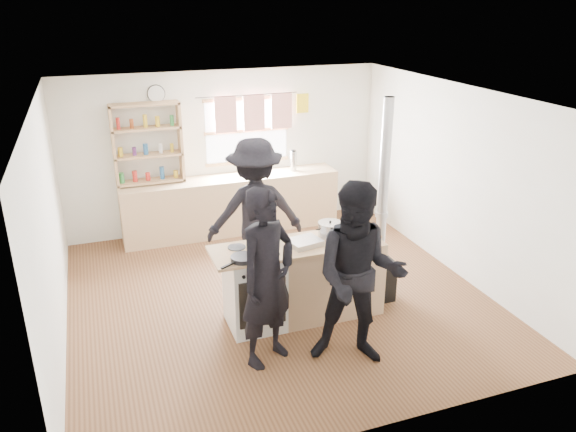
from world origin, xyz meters
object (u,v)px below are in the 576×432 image
object	(u,v)px
thermos	(293,161)
stockpot_counter	(330,230)
bread_board	(368,231)
person_near_left	(267,278)
skillet_greens	(243,258)
stockpot_stove	(267,234)
person_far	(255,212)
cooking_island	(304,280)
person_near_right	(359,276)
flue_heater	(379,251)
roast_tray	(305,242)

from	to	relation	value
thermos	stockpot_counter	size ratio (longest dim) A/B	1.14
bread_board	person_near_left	xyz separation A→B (m)	(-1.43, -0.63, -0.05)
stockpot_counter	bread_board	size ratio (longest dim) A/B	0.88
skillet_greens	stockpot_stove	world-z (taller)	stockpot_stove
bread_board	person_near_left	bearing A→B (deg)	-156.31
thermos	person_far	distance (m)	2.07
cooking_island	person_near_right	xyz separation A→B (m)	(0.20, -0.97, 0.50)
skillet_greens	person_near_left	world-z (taller)	person_near_left
stockpot_stove	person_near_right	xyz separation A→B (m)	(0.57, -1.17, -0.06)
cooking_island	person_near_left	size ratio (longest dim) A/B	1.05
thermos	stockpot_counter	bearing A→B (deg)	-101.50
flue_heater	stockpot_counter	bearing A→B (deg)	-177.77
flue_heater	person_near_left	xyz separation A→B (m)	(-1.66, -0.74, 0.29)
stockpot_stove	roast_tray	bearing A→B (deg)	-33.71
thermos	skillet_greens	bearing A→B (deg)	-119.20
cooking_island	person_near_left	xyz separation A→B (m)	(-0.65, -0.66, 0.47)
flue_heater	person_near_left	world-z (taller)	flue_heater
stockpot_stove	person_far	world-z (taller)	person_far
stockpot_stove	bread_board	xyz separation A→B (m)	(1.15, -0.24, -0.04)
bread_board	stockpot_counter	bearing A→B (deg)	168.90
roast_tray	bread_board	distance (m)	0.80
flue_heater	thermos	bearing A→B (deg)	92.60
stockpot_stove	flue_heater	xyz separation A→B (m)	(1.38, -0.12, -0.37)
person_far	stockpot_counter	bearing A→B (deg)	125.97
cooking_island	stockpot_stove	size ratio (longest dim) A/B	8.12
cooking_island	person_far	xyz separation A→B (m)	(-0.26, 1.05, 0.49)
skillet_greens	person_far	xyz separation A→B (m)	(0.50, 1.23, 0.00)
cooking_island	person_far	bearing A→B (deg)	103.98
thermos	roast_tray	world-z (taller)	thermos
cooking_island	bread_board	world-z (taller)	bread_board
stockpot_stove	person_far	distance (m)	0.85
cooking_island	stockpot_counter	world-z (taller)	stockpot_counter
stockpot_stove	person_near_left	xyz separation A→B (m)	(-0.28, -0.87, -0.08)
cooking_island	person_near_right	distance (m)	1.11
skillet_greens	roast_tray	size ratio (longest dim) A/B	0.92
stockpot_stove	person_near_right	world-z (taller)	person_near_right
cooking_island	skillet_greens	world-z (taller)	skillet_greens
cooking_island	bread_board	xyz separation A→B (m)	(0.79, -0.03, 0.51)
person_near_right	stockpot_counter	bearing A→B (deg)	107.61
person_near_left	person_near_right	xyz separation A→B (m)	(0.85, -0.31, 0.03)
stockpot_stove	person_near_left	bearing A→B (deg)	-107.87
bread_board	person_near_left	distance (m)	1.57
skillet_greens	person_far	bearing A→B (deg)	67.93
skillet_greens	person_near_right	distance (m)	1.24
person_far	flue_heater	bearing A→B (deg)	147.66
thermos	person_near_left	world-z (taller)	person_near_left
thermos	stockpot_counter	world-z (taller)	thermos
cooking_island	thermos	bearing A→B (deg)	72.17
roast_tray	bread_board	bearing A→B (deg)	0.26
cooking_island	roast_tray	distance (m)	0.50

